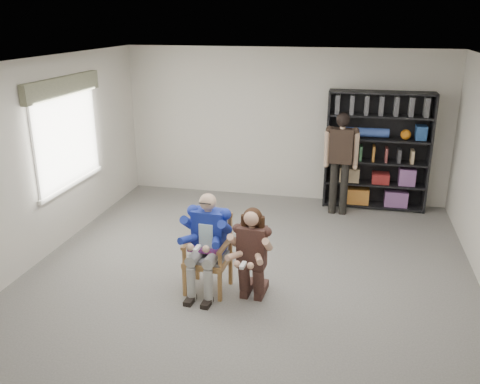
% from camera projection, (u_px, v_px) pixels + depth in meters
% --- Properties ---
extents(room_shell, '(6.00, 7.00, 2.80)m').
position_uv_depth(room_shell, '(245.00, 182.00, 6.20)').
color(room_shell, silver).
rests_on(room_shell, ground).
extents(floor, '(6.00, 7.00, 0.01)m').
position_uv_depth(floor, '(245.00, 283.00, 6.66)').
color(floor, '#625F5B').
rests_on(floor, ground).
extents(window_left, '(0.16, 2.00, 1.75)m').
position_uv_depth(window_left, '(68.00, 134.00, 7.65)').
color(window_left, white).
rests_on(window_left, room_shell).
extents(armchair, '(0.62, 0.60, 1.00)m').
position_uv_depth(armchair, '(208.00, 254.00, 6.35)').
color(armchair, olive).
rests_on(armchair, floor).
extents(seated_man, '(0.61, 0.82, 1.30)m').
position_uv_depth(seated_man, '(207.00, 243.00, 6.30)').
color(seated_man, navy).
rests_on(seated_man, floor).
extents(kneeling_woman, '(0.55, 0.83, 1.19)m').
position_uv_depth(kneeling_woman, '(251.00, 256.00, 6.09)').
color(kneeling_woman, '#34201D').
rests_on(kneeling_woman, floor).
extents(bookshelf, '(1.80, 0.38, 2.10)m').
position_uv_depth(bookshelf, '(377.00, 151.00, 8.99)').
color(bookshelf, black).
rests_on(bookshelf, floor).
extents(standing_man, '(0.57, 0.34, 1.79)m').
position_uv_depth(standing_man, '(340.00, 165.00, 8.73)').
color(standing_man, black).
rests_on(standing_man, floor).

